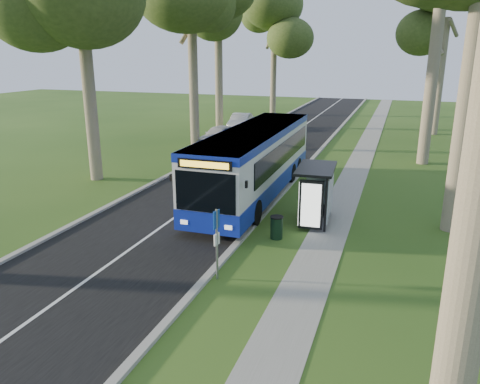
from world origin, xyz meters
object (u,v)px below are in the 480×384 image
object	(u,v)px
bus_stop_sign	(217,236)
car_white	(219,135)
bus_shelter	(317,186)
bus	(255,162)
car_silver	(241,122)
litter_bin	(277,227)

from	to	relation	value
bus_stop_sign	car_white	bearing A→B (deg)	121.52
bus_stop_sign	bus_shelter	size ratio (longest dim) A/B	0.82
bus	car_silver	xyz separation A→B (m)	(-7.24, 18.92, -0.98)
bus	car_white	size ratio (longest dim) A/B	2.93
bus_stop_sign	car_silver	distance (m)	29.02
bus_stop_sign	bus_shelter	xyz separation A→B (m)	(2.05, 5.78, 0.19)
bus_stop_sign	car_white	world-z (taller)	bus_stop_sign
bus_shelter	litter_bin	size ratio (longest dim) A/B	3.18
bus_stop_sign	car_silver	world-z (taller)	bus_stop_sign
bus_shelter	car_silver	bearing A→B (deg)	112.77
litter_bin	bus_stop_sign	bearing A→B (deg)	-103.30
bus	car_silver	size ratio (longest dim) A/B	2.80
bus_shelter	car_silver	xyz separation A→B (m)	(-10.78, 21.88, -0.90)
bus_shelter	car_white	distance (m)	18.01
bus	litter_bin	world-z (taller)	bus
car_white	car_silver	distance (m)	7.05
car_white	car_silver	world-z (taller)	car_silver
bus	bus_stop_sign	distance (m)	8.88
car_silver	car_white	bearing A→B (deg)	-91.30
bus_shelter	car_silver	distance (m)	24.41
car_silver	bus	bearing A→B (deg)	-75.63
bus_stop_sign	litter_bin	world-z (taller)	bus_stop_sign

